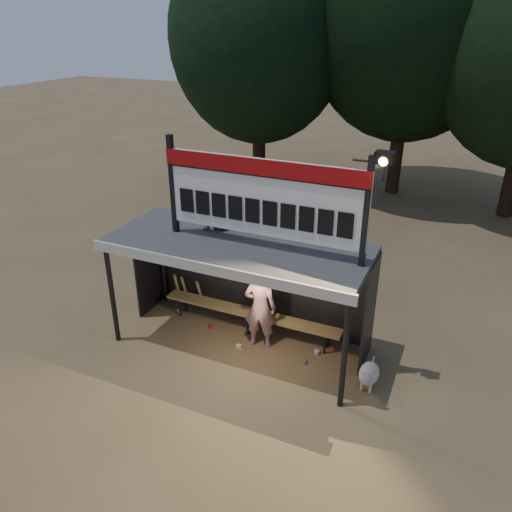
{
  "coord_description": "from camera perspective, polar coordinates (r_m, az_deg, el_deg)",
  "views": [
    {
      "loc": [
        3.83,
        -7.66,
        6.13
      ],
      "look_at": [
        0.2,
        0.4,
        1.9
      ],
      "focal_mm": 35.0,
      "sensor_mm": 36.0,
      "label": 1
    }
  ],
  "objects": [
    {
      "name": "bench",
      "position": [
        10.71,
        -0.65,
        -6.59
      ],
      "size": [
        4.0,
        0.35,
        0.48
      ],
      "color": "olive",
      "rests_on": "ground"
    },
    {
      "name": "player",
      "position": [
        10.04,
        0.47,
        -5.9
      ],
      "size": [
        0.72,
        0.54,
        1.78
      ],
      "primitive_type": "imported",
      "rotation": [
        0.0,
        0.0,
        3.33
      ],
      "color": "white",
      "rests_on": "ground"
    },
    {
      "name": "dog",
      "position": [
        9.53,
        12.74,
        -13.06
      ],
      "size": [
        0.36,
        0.81,
        0.49
      ],
      "color": "silver",
      "rests_on": "ground"
    },
    {
      "name": "tree_left",
      "position": [
        19.33,
        0.38,
        23.75
      ],
      "size": [
        6.46,
        6.46,
        9.27
      ],
      "color": "black",
      "rests_on": "ground"
    },
    {
      "name": "child_b",
      "position": [
        9.86,
        -4.17,
        5.47
      ],
      "size": [
        0.42,
        0.28,
        0.87
      ],
      "primitive_type": "imported",
      "rotation": [
        0.0,
        0.0,
        3.14
      ],
      "color": "#A61D19",
      "rests_on": "dugout_shelter"
    },
    {
      "name": "litter",
      "position": [
        10.58,
        0.59,
        -9.6
      ],
      "size": [
        3.77,
        0.82,
        0.08
      ],
      "color": "#A7201C",
      "rests_on": "ground"
    },
    {
      "name": "bats",
      "position": [
        11.61,
        -7.65,
        -4.08
      ],
      "size": [
        0.68,
        0.35,
        0.84
      ],
      "color": "#A57A4D",
      "rests_on": "ground"
    },
    {
      "name": "ground",
      "position": [
        10.54,
        -1.92,
        -10.03
      ],
      "size": [
        80.0,
        80.0,
        0.0
      ],
      "primitive_type": "plane",
      "color": "brown",
      "rests_on": "ground"
    },
    {
      "name": "tree_mid",
      "position": [
        19.37,
        17.49,
        24.64
      ],
      "size": [
        7.22,
        7.22,
        10.36
      ],
      "color": "#312215",
      "rests_on": "ground"
    },
    {
      "name": "child_a",
      "position": [
        9.82,
        -5.32,
        5.94
      ],
      "size": [
        0.64,
        0.58,
        1.06
      ],
      "primitive_type": "imported",
      "rotation": [
        0.0,
        0.0,
        3.57
      ],
      "color": "slate",
      "rests_on": "dugout_shelter"
    },
    {
      "name": "dugout_shelter",
      "position": [
        9.78,
        -1.44,
        -0.44
      ],
      "size": [
        5.1,
        2.08,
        2.32
      ],
      "color": "#3C3C3E",
      "rests_on": "ground"
    },
    {
      "name": "scoreboard_assembly",
      "position": [
        8.79,
        1.04,
        6.93
      ],
      "size": [
        4.1,
        0.27,
        1.99
      ],
      "color": "black",
      "rests_on": "dugout_shelter"
    }
  ]
}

